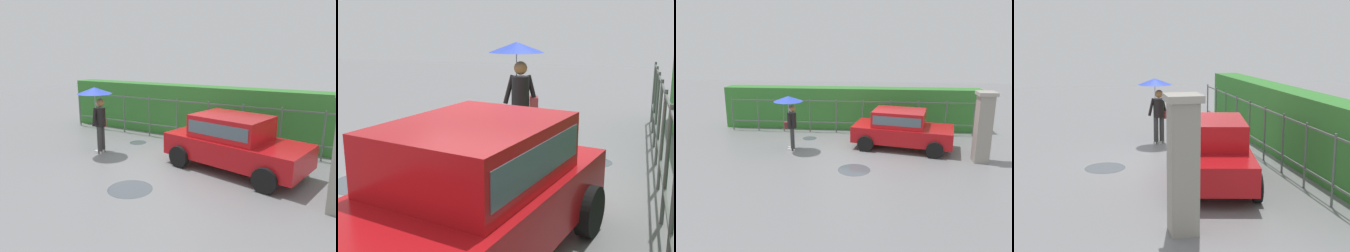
% 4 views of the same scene
% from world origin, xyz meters
% --- Properties ---
extents(ground_plane, '(40.00, 40.00, 0.00)m').
position_xyz_m(ground_plane, '(0.00, 0.00, 0.00)').
color(ground_plane, slate).
extents(car, '(3.97, 2.48, 1.48)m').
position_xyz_m(car, '(1.80, 0.60, 0.80)').
color(car, '#B71116').
rests_on(car, ground).
extents(pedestrian, '(1.05, 1.05, 2.08)m').
position_xyz_m(pedestrian, '(-2.35, -0.07, 1.56)').
color(pedestrian, '#333333').
rests_on(pedestrian, ground).
extents(fence_section, '(10.76, 0.05, 1.50)m').
position_xyz_m(fence_section, '(-0.33, 2.50, 0.83)').
color(fence_section, '#59605B').
rests_on(fence_section, ground).
extents(puddle_near, '(1.05, 1.05, 0.00)m').
position_xyz_m(puddle_near, '(0.14, -1.83, 0.00)').
color(puddle_near, '#4C545B').
rests_on(puddle_near, ground).
extents(puddle_far, '(0.59, 0.59, 0.00)m').
position_xyz_m(puddle_far, '(-1.95, 1.48, 0.00)').
color(puddle_far, '#4C545B').
rests_on(puddle_far, ground).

